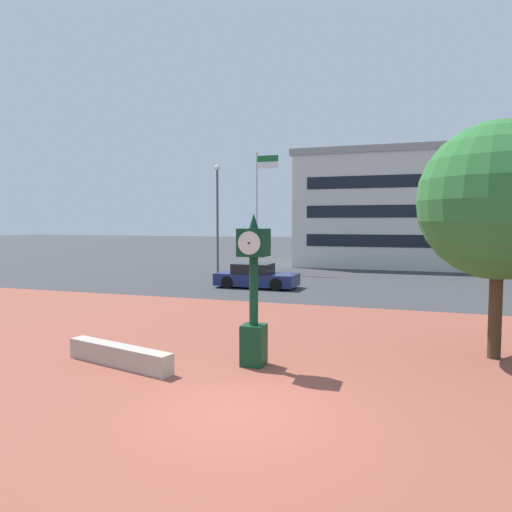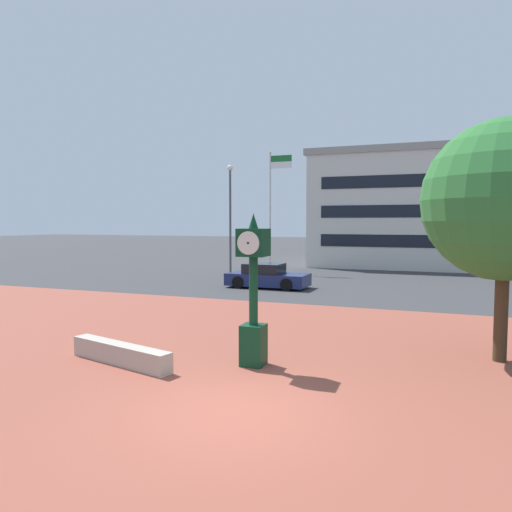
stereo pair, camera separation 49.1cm
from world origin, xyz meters
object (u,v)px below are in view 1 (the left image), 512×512
car_street_near (256,277)px  flagpole_primary (259,202)px  plaza_tree (508,205)px  street_clock (254,291)px  civic_building (450,209)px  street_lamp_post (217,209)px

car_street_near → flagpole_primary: 9.18m
plaza_tree → flagpole_primary: bearing=124.4°
street_clock → civic_building: 31.46m
street_lamp_post → flagpole_primary: bearing=66.6°
plaza_tree → street_lamp_post: size_ratio=0.84×
street_clock → flagpole_primary: size_ratio=0.44×
civic_building → street_lamp_post: 19.86m
car_street_near → street_lamp_post: 6.80m
flagpole_primary → civic_building: bearing=37.2°
car_street_near → plaza_tree: bearing=45.0°
flagpole_primary → street_lamp_post: bearing=-113.4°
street_lamp_post → plaza_tree: bearing=-46.0°
street_clock → street_lamp_post: bearing=114.8°
plaza_tree → street_lamp_post: 20.24m
plaza_tree → civic_building: 28.08m
car_street_near → civic_building: (10.63, 17.61, 3.93)m
plaza_tree → street_clock: bearing=-155.7°
plaza_tree → flagpole_primary: 22.09m
car_street_near → street_lamp_post: street_lamp_post is taller
plaza_tree → civic_building: (0.51, 28.07, 0.61)m
civic_building → street_clock: bearing=-101.7°
car_street_near → flagpole_primary: size_ratio=0.52×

